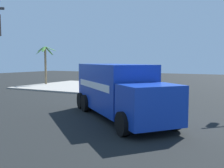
# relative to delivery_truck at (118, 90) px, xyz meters

# --- Properties ---
(ground_plane) EXTENTS (100.00, 100.00, 0.00)m
(ground_plane) POSITION_rel_delivery_truck_xyz_m (0.42, -0.67, -1.49)
(ground_plane) COLOR black
(sidewalk_corner_far) EXTENTS (11.50, 11.50, 0.14)m
(sidewalk_corner_far) POSITION_rel_delivery_truck_xyz_m (12.70, 11.61, -1.42)
(sidewalk_corner_far) COLOR #9E998E
(sidewalk_corner_far) RESTS_ON ground
(delivery_truck) EXTENTS (7.16, 7.84, 2.84)m
(delivery_truck) POSITION_rel_delivery_truck_xyz_m (0.00, 0.00, 0.00)
(delivery_truck) COLOR #1438AD
(delivery_truck) RESTS_ON ground
(pickup_tan) EXTENTS (2.33, 5.24, 1.38)m
(pickup_tan) POSITION_rel_delivery_truck_xyz_m (12.28, 5.37, -0.76)
(pickup_tan) COLOR tan
(pickup_tan) RESTS_ON ground
(palm_tree_far) EXTENTS (2.52, 2.91, 4.74)m
(palm_tree_far) POSITION_rel_delivery_truck_xyz_m (12.21, 16.47, 1.79)
(palm_tree_far) COLOR #7A6647
(palm_tree_far) RESTS_ON sidewalk_corner_far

